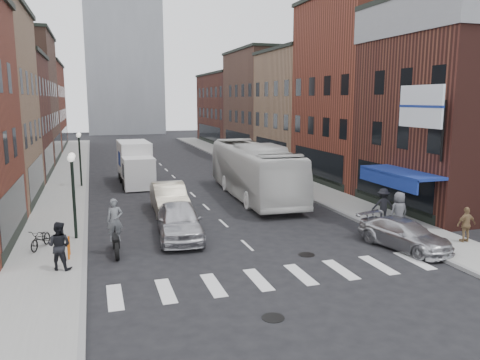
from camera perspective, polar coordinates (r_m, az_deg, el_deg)
name	(u,v)px	position (r m, az deg, el deg)	size (l,w,h in m)	color
ground	(254,252)	(20.49, 1.77, -8.78)	(160.00, 160.00, 0.00)	black
sidewalk_left	(68,179)	(40.88, -20.18, 0.13)	(3.00, 74.00, 0.15)	gray
sidewalk_right	(263,170)	(43.48, 2.78, 1.27)	(3.00, 74.00, 0.15)	gray
curb_left	(88,179)	(40.85, -18.08, 0.13)	(0.20, 74.00, 0.16)	gray
curb_right	(247,171)	(43.00, 0.90, 1.09)	(0.20, 74.00, 0.16)	gray
crosswalk_stripes	(281,277)	(17.86, 5.02, -11.69)	(12.00, 2.20, 0.01)	silver
bldg_left_far_a	(2,98)	(54.00, -26.99, 8.90)	(10.30, 12.20, 13.30)	#513428
bldg_left_far_b	(22,106)	(67.86, -25.04, 8.18)	(10.30, 16.20, 11.30)	brown
bldg_right_corner	(467,106)	(31.31, 25.96, 8.15)	(10.30, 9.20, 12.30)	#431D18
bldg_right_mid_a	(376,91)	(38.78, 16.30, 10.35)	(10.30, 10.20, 14.30)	brown
bldg_right_mid_b	(318,108)	(47.44, 9.44, 8.63)	(10.30, 10.20, 11.30)	#8F6C4F
bldg_right_far_a	(276,102)	(57.47, 4.43, 9.42)	(10.30, 12.20, 12.30)	#513428
bldg_right_far_b	(241,109)	(70.66, 0.14, 8.71)	(10.30, 16.20, 10.30)	#431D18
awning_blue	(398,174)	(26.17, 18.69, 0.72)	(1.80, 5.00, 0.78)	navy
billboard_sign	(422,108)	(24.08, 21.31, 8.20)	(1.52, 3.00, 3.70)	black
distant_tower	(120,1)	(98.28, -14.37, 20.37)	(14.00, 14.00, 50.00)	#9399A0
streetlamp_near	(73,180)	(22.63, -19.72, 0.03)	(0.32, 1.22, 4.11)	black
streetlamp_far	(79,149)	(36.51, -18.98, 3.60)	(0.32, 1.22, 4.11)	black
bike_rack	(69,248)	(20.54, -20.15, -7.74)	(0.08, 0.68, 0.80)	#D8590C
box_truck	(135,164)	(37.17, -12.63, 1.96)	(2.40, 7.48, 3.23)	silver
motorcycle_rider	(115,229)	(20.58, -14.97, -5.73)	(0.67, 2.38, 2.43)	black
transit_bus	(254,170)	(31.43, 1.69, 1.18)	(3.05, 13.03, 3.63)	silver
sedan_left_near	(180,221)	(22.37, -7.38, -4.97)	(2.02, 5.02, 1.71)	silver
sedan_left_far	(169,198)	(27.57, -8.64, -2.17)	(1.82, 5.21, 1.72)	#ACA38C
curb_car	(404,234)	(22.03, 19.39, -6.26)	(1.80, 4.44, 1.29)	#B6B7BB
parked_bicycle	(41,239)	(22.12, -23.11, -6.60)	(0.57, 1.64, 0.86)	black
ped_left_solo	(59,246)	(19.09, -21.18, -7.47)	(0.90, 0.52, 1.86)	black
ped_right_a	(383,205)	(25.70, 17.06, -2.95)	(1.16, 0.57, 1.79)	black
ped_right_b	(466,225)	(23.53, 25.86, -4.90)	(0.94, 0.47, 1.61)	olive
ped_right_c	(399,212)	(24.13, 18.81, -3.67)	(0.95, 0.62, 1.95)	#505157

